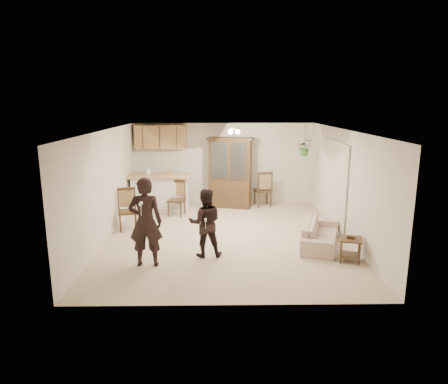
{
  "coord_description": "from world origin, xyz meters",
  "views": [
    {
      "loc": [
        -0.19,
        -8.96,
        3.1
      ],
      "look_at": [
        -0.04,
        0.4,
        1.0
      ],
      "focal_mm": 32.0,
      "sensor_mm": 36.0,
      "label": 1
    }
  ],
  "objects_px": {
    "adult": "(145,221)",
    "side_table": "(350,249)",
    "child": "(205,224)",
    "chair_hutch_left": "(177,206)",
    "chair_hutch_right": "(263,196)",
    "sofa": "(320,229)",
    "chair_bar": "(128,218)",
    "china_hutch": "(230,173)"
  },
  "relations": [
    {
      "from": "child",
      "to": "chair_bar",
      "type": "bearing_deg",
      "value": -44.84
    },
    {
      "from": "sofa",
      "to": "chair_hutch_left",
      "type": "height_order",
      "value": "chair_hutch_left"
    },
    {
      "from": "chair_hutch_left",
      "to": "chair_bar",
      "type": "bearing_deg",
      "value": -116.59
    },
    {
      "from": "sofa",
      "to": "chair_bar",
      "type": "xyz_separation_m",
      "value": [
        -4.51,
        1.17,
        -0.07
      ]
    },
    {
      "from": "china_hutch",
      "to": "chair_hutch_right",
      "type": "relative_size",
      "value": 1.93
    },
    {
      "from": "side_table",
      "to": "chair_bar",
      "type": "xyz_separation_m",
      "value": [
        -4.88,
        2.11,
        0.04
      ]
    },
    {
      "from": "adult",
      "to": "chair_bar",
      "type": "relative_size",
      "value": 1.74
    },
    {
      "from": "china_hutch",
      "to": "chair_hutch_right",
      "type": "xyz_separation_m",
      "value": [
        1.01,
        0.11,
        -0.73
      ]
    },
    {
      "from": "side_table",
      "to": "child",
      "type": "bearing_deg",
      "value": 173.41
    },
    {
      "from": "sofa",
      "to": "chair_bar",
      "type": "distance_m",
      "value": 4.66
    },
    {
      "from": "adult",
      "to": "side_table",
      "type": "bearing_deg",
      "value": -178.88
    },
    {
      "from": "side_table",
      "to": "chair_hutch_left",
      "type": "bearing_deg",
      "value": 138.26
    },
    {
      "from": "child",
      "to": "chair_hutch_left",
      "type": "xyz_separation_m",
      "value": [
        -0.9,
        3.05,
        -0.4
      ]
    },
    {
      "from": "sofa",
      "to": "china_hutch",
      "type": "height_order",
      "value": "china_hutch"
    },
    {
      "from": "child",
      "to": "adult",
      "type": "bearing_deg",
      "value": 19.86
    },
    {
      "from": "chair_hutch_left",
      "to": "chair_hutch_right",
      "type": "height_order",
      "value": "chair_hutch_right"
    },
    {
      "from": "adult",
      "to": "child",
      "type": "bearing_deg",
      "value": -157.99
    },
    {
      "from": "sofa",
      "to": "adult",
      "type": "distance_m",
      "value": 3.85
    },
    {
      "from": "china_hutch",
      "to": "side_table",
      "type": "height_order",
      "value": "china_hutch"
    },
    {
      "from": "sofa",
      "to": "side_table",
      "type": "xyz_separation_m",
      "value": [
        0.36,
        -0.94,
        -0.12
      ]
    },
    {
      "from": "adult",
      "to": "chair_hutch_left",
      "type": "distance_m",
      "value": 3.58
    },
    {
      "from": "adult",
      "to": "chair_hutch_right",
      "type": "bearing_deg",
      "value": -122.07
    },
    {
      "from": "sofa",
      "to": "adult",
      "type": "height_order",
      "value": "adult"
    },
    {
      "from": "chair_bar",
      "to": "chair_hutch_left",
      "type": "relative_size",
      "value": 1.06
    },
    {
      "from": "chair_hutch_right",
      "to": "china_hutch",
      "type": "bearing_deg",
      "value": -5.9
    },
    {
      "from": "chair_bar",
      "to": "chair_hutch_left",
      "type": "bearing_deg",
      "value": 35.28
    },
    {
      "from": "chair_hutch_right",
      "to": "adult",
      "type": "bearing_deg",
      "value": 46.79
    },
    {
      "from": "chair_hutch_left",
      "to": "chair_hutch_right",
      "type": "distance_m",
      "value": 2.74
    },
    {
      "from": "adult",
      "to": "side_table",
      "type": "relative_size",
      "value": 3.31
    },
    {
      "from": "sofa",
      "to": "child",
      "type": "relative_size",
      "value": 1.39
    },
    {
      "from": "child",
      "to": "china_hutch",
      "type": "distance_m",
      "value": 4.05
    },
    {
      "from": "china_hutch",
      "to": "chair_bar",
      "type": "distance_m",
      "value": 3.5
    },
    {
      "from": "chair_bar",
      "to": "child",
      "type": "bearing_deg",
      "value": -56.14
    },
    {
      "from": "adult",
      "to": "side_table",
      "type": "height_order",
      "value": "adult"
    },
    {
      "from": "chair_hutch_right",
      "to": "chair_hutch_left",
      "type": "bearing_deg",
      "value": 10.29
    },
    {
      "from": "adult",
      "to": "side_table",
      "type": "distance_m",
      "value": 4.07
    },
    {
      "from": "sofa",
      "to": "china_hutch",
      "type": "xyz_separation_m",
      "value": [
        -1.9,
        3.38,
        0.67
      ]
    },
    {
      "from": "child",
      "to": "chair_hutch_left",
      "type": "bearing_deg",
      "value": -76.6
    },
    {
      "from": "china_hutch",
      "to": "chair_hutch_left",
      "type": "xyz_separation_m",
      "value": [
        -1.53,
        -0.93,
        -0.76
      ]
    },
    {
      "from": "china_hutch",
      "to": "child",
      "type": "bearing_deg",
      "value": -85.51
    },
    {
      "from": "chair_bar",
      "to": "side_table",
      "type": "bearing_deg",
      "value": -37.69
    },
    {
      "from": "side_table",
      "to": "chair_hutch_right",
      "type": "relative_size",
      "value": 0.5
    }
  ]
}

